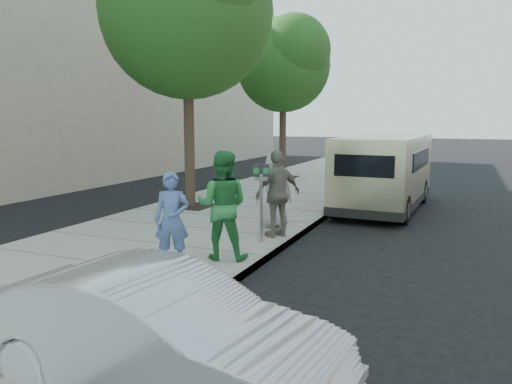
# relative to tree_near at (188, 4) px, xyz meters

# --- Properties ---
(ground) EXTENTS (120.00, 120.00, 0.00)m
(ground) POSITION_rel_tree_near_xyz_m (2.25, -2.40, -5.55)
(ground) COLOR black
(ground) RESTS_ON ground
(sidewalk) EXTENTS (5.00, 60.00, 0.15)m
(sidewalk) POSITION_rel_tree_near_xyz_m (1.25, -2.40, -5.47)
(sidewalk) COLOR gray
(sidewalk) RESTS_ON ground
(curb_face) EXTENTS (0.12, 60.00, 0.16)m
(curb_face) POSITION_rel_tree_near_xyz_m (3.69, -2.40, -5.47)
(curb_face) COLOR gray
(curb_face) RESTS_ON ground
(tree_near) EXTENTS (4.62, 4.60, 7.53)m
(tree_near) POSITION_rel_tree_near_xyz_m (0.00, 0.00, 0.00)
(tree_near) COLOR black
(tree_near) RESTS_ON sidewalk
(tree_far) EXTENTS (3.92, 3.80, 6.49)m
(tree_far) POSITION_rel_tree_near_xyz_m (-0.00, 7.60, -0.66)
(tree_far) COLOR black
(tree_far) RESTS_ON sidewalk
(parking_meter) EXTENTS (0.34, 0.21, 1.54)m
(parking_meter) POSITION_rel_tree_near_xyz_m (3.31, -3.02, -4.28)
(parking_meter) COLOR gray
(parking_meter) RESTS_ON sidewalk
(van) EXTENTS (2.12, 5.70, 2.08)m
(van) POSITION_rel_tree_near_xyz_m (4.89, 2.43, -4.44)
(van) COLOR beige
(van) RESTS_ON ground
(sedan) EXTENTS (3.73, 1.53, 1.20)m
(sedan) POSITION_rel_tree_near_xyz_m (4.40, -8.29, -4.95)
(sedan) COLOR silver
(sedan) RESTS_ON ground
(person_officer) EXTENTS (0.67, 0.57, 1.57)m
(person_officer) POSITION_rel_tree_near_xyz_m (2.58, -5.10, -4.61)
(person_officer) COLOR #4F6DA9
(person_officer) RESTS_ON sidewalk
(person_green_shirt) EXTENTS (1.06, 0.92, 1.88)m
(person_green_shirt) POSITION_rel_tree_near_xyz_m (3.13, -4.37, -4.45)
(person_green_shirt) COLOR #2A823C
(person_green_shirt) RESTS_ON sidewalk
(person_gray_shirt) EXTENTS (0.97, 0.84, 1.66)m
(person_gray_shirt) POSITION_rel_tree_near_xyz_m (3.07, -1.64, -4.56)
(person_gray_shirt) COLOR #A1A1A3
(person_gray_shirt) RESTS_ON sidewalk
(person_striped_polo) EXTENTS (0.97, 1.11, 1.79)m
(person_striped_polo) POSITION_rel_tree_near_xyz_m (3.45, -2.47, -4.50)
(person_striped_polo) COLOR gray
(person_striped_polo) RESTS_ON sidewalk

